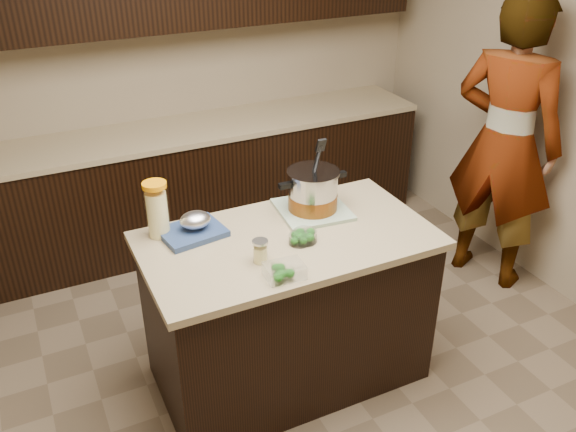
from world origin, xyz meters
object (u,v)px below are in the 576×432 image
person (505,144)px  island (288,309)px  lemonade_pitcher (157,212)px  stock_pot (313,193)px

person → island: bearing=76.4°
lemonade_pitcher → person: size_ratio=0.15×
island → person: size_ratio=0.74×
island → lemonade_pitcher: size_ratio=5.07×
stock_pot → lemonade_pitcher: 0.81m
lemonade_pitcher → person: (2.27, 0.03, -0.05)m
island → stock_pot: size_ratio=3.71×
lemonade_pitcher → island: bearing=-27.3°
island → lemonade_pitcher: 0.87m
lemonade_pitcher → stock_pot: bearing=-7.6°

